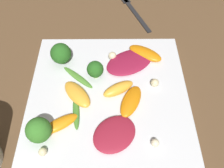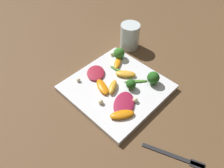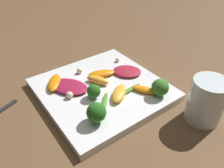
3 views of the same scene
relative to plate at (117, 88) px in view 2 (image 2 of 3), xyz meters
The scene contains 20 objects.
ground_plane 0.01m from the plate, ahead, with size 2.40×2.40×0.00m, color brown.
plate is the anchor object (origin of this frame).
drinking_glass 0.26m from the plate, 121.20° to the left, with size 0.08×0.08×0.11m.
fork 0.31m from the plate, 11.79° to the right, with size 0.17×0.08×0.01m.
radicchio_leaf_0 0.09m from the plate, 30.79° to the right, with size 0.11×0.12×0.01m.
radicchio_leaf_1 0.10m from the plate, behind, with size 0.10×0.10×0.01m.
orange_segment_0 0.13m from the plate, 38.89° to the right, with size 0.07×0.08×0.02m.
orange_segment_1 0.11m from the plate, 131.50° to the left, with size 0.06×0.07×0.01m.
orange_segment_2 0.05m from the plate, 123.28° to the right, with size 0.08×0.06×0.02m.
orange_segment_3 0.03m from the plate, 92.19° to the right, with size 0.05×0.07×0.02m.
orange_segment_4 0.06m from the plate, 101.17° to the left, with size 0.08×0.07×0.02m.
broccoli_floret_0 0.13m from the plate, 50.75° to the left, with size 0.04×0.04×0.05m.
broccoli_floret_1 0.15m from the plate, 129.91° to the left, with size 0.04×0.04×0.05m.
broccoli_floret_2 0.06m from the plate, 32.22° to the left, with size 0.03×0.03×0.04m.
arugula_sprig_0 0.08m from the plate, 128.30° to the left, with size 0.08×0.02×0.01m.
arugula_sprig_1 0.07m from the plate, 60.40° to the left, with size 0.07×0.07×0.01m.
macadamia_nut_0 0.09m from the plate, 80.15° to the right, with size 0.02×0.02×0.02m.
macadamia_nut_1 0.09m from the plate, ahead, with size 0.02×0.02×0.02m.
macadamia_nut_2 0.14m from the plate, 145.12° to the right, with size 0.01×0.01×0.01m.
macadamia_nut_3 0.17m from the plate, 139.93° to the left, with size 0.01×0.01×0.01m.
Camera 2 is at (0.35, -0.38, 0.58)m, focal length 35.00 mm.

